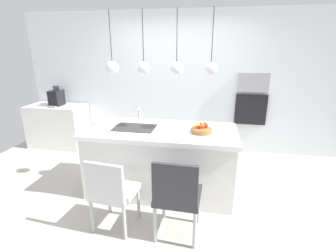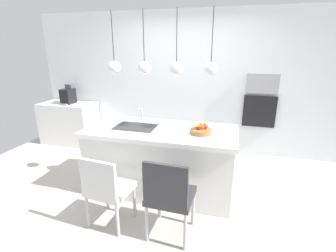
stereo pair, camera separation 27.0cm
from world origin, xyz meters
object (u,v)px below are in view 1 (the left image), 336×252
at_px(microwave, 253,82).
at_px(chair_near, 112,190).
at_px(fruit_bowl, 202,129).
at_px(chair_middle, 177,194).
at_px(coffee_machine, 57,97).
at_px(oven, 250,109).

xyz_separation_m(microwave, chair_near, (-1.74, -2.46, -0.87)).
xyz_separation_m(fruit_bowl, microwave, (0.84, 1.62, 0.39)).
bearing_deg(fruit_bowl, chair_near, -137.15).
relative_size(chair_near, chair_middle, 0.93).
distance_m(coffee_machine, microwave, 3.76).
bearing_deg(microwave, oven, 0.00).
xyz_separation_m(oven, chair_middle, (-1.03, -2.46, -0.33)).
height_order(fruit_bowl, microwave, microwave).
bearing_deg(oven, chair_near, -125.30).
bearing_deg(microwave, fruit_bowl, -117.30).
relative_size(fruit_bowl, microwave, 0.51).
bearing_deg(chair_middle, chair_near, 179.56).
relative_size(microwave, chair_middle, 0.58).
xyz_separation_m(coffee_machine, chair_middle, (2.70, -2.16, -0.49)).
bearing_deg(oven, fruit_bowl, -117.30).
bearing_deg(fruit_bowl, microwave, 62.70).
bearing_deg(coffee_machine, oven, 4.56).
relative_size(fruit_bowl, chair_near, 0.32).
bearing_deg(coffee_machine, fruit_bowl, -24.54).
xyz_separation_m(coffee_machine, oven, (3.73, 0.30, -0.16)).
distance_m(microwave, chair_middle, 2.79).
height_order(oven, chair_near, oven).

